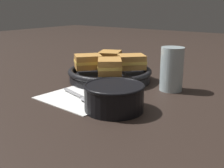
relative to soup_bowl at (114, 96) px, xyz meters
name	(u,v)px	position (x,y,z in m)	size (l,w,h in m)	color
ground_plane	(102,93)	(-0.11, 0.09, -0.04)	(4.00, 4.00, 0.00)	black
napkin	(81,98)	(-0.13, 0.02, -0.04)	(0.22, 0.19, 0.00)	white
soup_bowl	(114,96)	(0.00, 0.00, 0.00)	(0.15, 0.15, 0.07)	black
spoon	(82,97)	(-0.11, 0.01, -0.03)	(0.14, 0.06, 0.01)	#9E9EA3
skillet	(110,74)	(-0.17, 0.22, -0.02)	(0.28, 0.40, 0.04)	black
sandwich_near_left	(110,66)	(-0.13, 0.16, 0.03)	(0.11, 0.11, 0.05)	#B27A38
sandwich_near_right	(132,62)	(-0.11, 0.26, 0.03)	(0.11, 0.11, 0.05)	#B27A38
sandwich_far_left	(110,58)	(-0.22, 0.27, 0.03)	(0.10, 0.11, 0.05)	#B27A38
sandwich_far_right	(88,62)	(-0.23, 0.17, 0.03)	(0.11, 0.11, 0.05)	#B27A38
drinking_glass	(172,69)	(0.04, 0.23, 0.03)	(0.07, 0.07, 0.13)	silver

